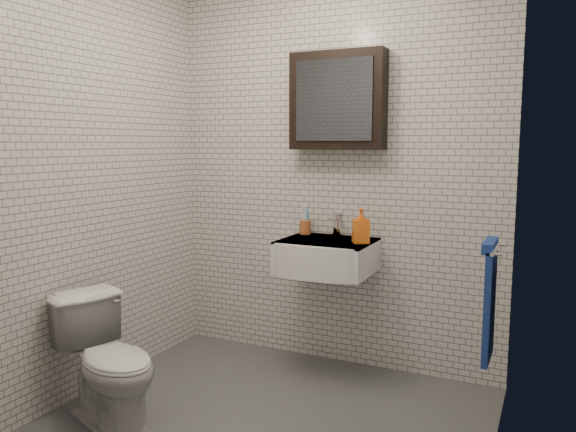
{
  "coord_description": "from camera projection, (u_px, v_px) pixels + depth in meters",
  "views": [
    {
      "loc": [
        1.3,
        -2.39,
        1.44
      ],
      "look_at": [
        -0.06,
        0.45,
        1.03
      ],
      "focal_mm": 35.0,
      "sensor_mm": 36.0,
      "label": 1
    }
  ],
  "objects": [
    {
      "name": "ground",
      "position": [
        261.0,
        425.0,
        2.87
      ],
      "size": [
        2.2,
        2.0,
        0.01
      ],
      "primitive_type": "cube",
      "color": "#4D5155",
      "rests_on": "ground"
    },
    {
      "name": "room_shell",
      "position": [
        259.0,
        138.0,
        2.69
      ],
      "size": [
        2.22,
        2.02,
        2.51
      ],
      "color": "silver",
      "rests_on": "ground"
    },
    {
      "name": "washbasin",
      "position": [
        325.0,
        256.0,
        3.41
      ],
      "size": [
        0.55,
        0.5,
        0.2
      ],
      "color": "white",
      "rests_on": "room_shell"
    },
    {
      "name": "faucet",
      "position": [
        336.0,
        226.0,
        3.57
      ],
      "size": [
        0.06,
        0.2,
        0.15
      ],
      "color": "silver",
      "rests_on": "washbasin"
    },
    {
      "name": "mirror_cabinet",
      "position": [
        338.0,
        101.0,
        3.46
      ],
      "size": [
        0.6,
        0.15,
        0.6
      ],
      "color": "black",
      "rests_on": "room_shell"
    },
    {
      "name": "towel_rail",
      "position": [
        490.0,
        296.0,
        2.65
      ],
      "size": [
        0.09,
        0.3,
        0.58
      ],
      "color": "silver",
      "rests_on": "room_shell"
    },
    {
      "name": "toothbrush_cup",
      "position": [
        305.0,
        226.0,
        3.66
      ],
      "size": [
        0.09,
        0.09,
        0.2
      ],
      "rotation": [
        0.0,
        0.0,
        -0.26
      ],
      "color": "#B05B2C",
      "rests_on": "washbasin"
    },
    {
      "name": "soap_bottle",
      "position": [
        361.0,
        226.0,
        3.33
      ],
      "size": [
        0.13,
        0.13,
        0.21
      ],
      "primitive_type": "imported",
      "rotation": [
        0.0,
        0.0,
        0.5
      ],
      "color": "orange",
      "rests_on": "washbasin"
    },
    {
      "name": "toilet",
      "position": [
        110.0,
        362.0,
        2.86
      ],
      "size": [
        0.73,
        0.57,
        0.66
      ],
      "primitive_type": "imported",
      "rotation": [
        0.0,
        0.0,
        1.23
      ],
      "color": "white",
      "rests_on": "ground"
    }
  ]
}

